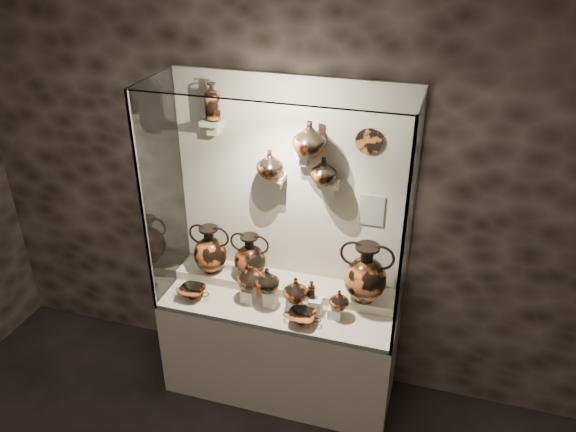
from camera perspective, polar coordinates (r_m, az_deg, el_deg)
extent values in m
cube|color=black|center=(3.96, 0.46, 2.94)|extent=(5.00, 0.02, 3.20)
cube|color=beige|center=(4.37, -0.82, -13.20)|extent=(1.70, 0.60, 0.80)
cube|color=#C2B296|center=(4.11, -0.86, -8.86)|extent=(1.68, 0.58, 0.03)
cube|color=#C2B296|center=(4.22, -0.14, -7.11)|extent=(1.70, 0.25, 0.10)
cube|color=beige|center=(3.96, 0.44, 2.91)|extent=(1.70, 0.03, 1.60)
cube|color=white|center=(3.44, -2.44, -1.27)|extent=(1.70, 0.01, 1.60)
cube|color=white|center=(4.00, -12.58, 2.49)|extent=(0.01, 0.60, 1.60)
cube|color=white|center=(3.55, 12.17, -0.93)|extent=(0.01, 0.60, 1.60)
cube|color=white|center=(3.40, -1.06, 12.91)|extent=(1.70, 0.60, 0.01)
cube|color=gray|center=(3.78, -14.54, 0.63)|extent=(0.02, 0.02, 1.60)
cube|color=gray|center=(3.30, 11.54, -3.28)|extent=(0.02, 0.02, 1.60)
cube|color=silver|center=(4.09, -4.05, -7.98)|extent=(0.09, 0.09, 0.10)
cube|color=silver|center=(4.04, -1.77, -8.24)|extent=(0.09, 0.09, 0.13)
cube|color=silver|center=(4.01, 0.57, -8.89)|extent=(0.09, 0.09, 0.09)
cube|color=silver|center=(3.97, 2.82, -9.11)|extent=(0.09, 0.09, 0.12)
cube|color=silver|center=(3.96, 4.81, -9.68)|extent=(0.09, 0.09, 0.08)
cube|color=beige|center=(3.91, -7.73, 9.41)|extent=(0.14, 0.12, 0.04)
cube|color=beige|center=(3.88, -1.29, 3.97)|extent=(0.14, 0.12, 0.04)
cube|color=beige|center=(3.75, 1.60, 6.39)|extent=(0.10, 0.12, 0.04)
cube|color=beige|center=(3.79, 4.19, 3.28)|extent=(0.14, 0.12, 0.04)
imported|color=#BC5924|center=(4.01, -3.82, -6.18)|extent=(0.23, 0.23, 0.20)
imported|color=#93391A|center=(3.94, -2.13, -6.49)|extent=(0.20, 0.20, 0.18)
imported|color=#BC5924|center=(3.91, 0.79, -7.48)|extent=(0.18, 0.18, 0.18)
imported|color=#BC5924|center=(3.88, 5.22, -8.45)|extent=(0.14, 0.14, 0.14)
imported|color=#93391A|center=(3.80, -1.86, 5.32)|extent=(0.20, 0.20, 0.19)
imported|color=#93391A|center=(3.64, 2.19, 7.89)|extent=(0.22, 0.22, 0.23)
imported|color=#93391A|center=(3.72, 3.63, 4.63)|extent=(0.22, 0.22, 0.18)
cylinder|color=#BA5924|center=(3.67, 8.23, 7.52)|extent=(0.18, 0.02, 0.18)
cube|color=beige|center=(3.87, 8.53, 0.58)|extent=(0.17, 0.01, 0.22)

